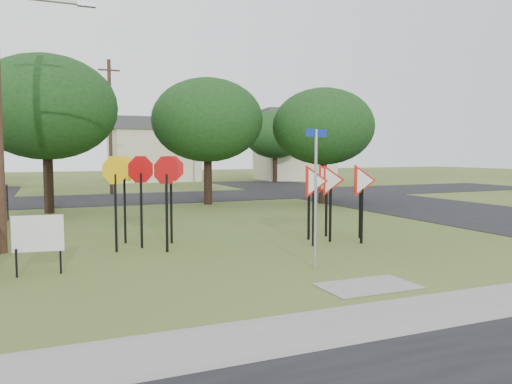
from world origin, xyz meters
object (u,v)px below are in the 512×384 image
at_px(stop_sign_cluster, 143,180).
at_px(info_board, 38,235).
at_px(yield_sign_cluster, 334,184).
at_px(street_name_sign, 316,190).

distance_m(stop_sign_cluster, info_board, 4.03).
bearing_deg(yield_sign_cluster, stop_sign_cluster, 166.57).
bearing_deg(street_name_sign, info_board, 163.46).
relative_size(stop_sign_cluster, yield_sign_cluster, 0.86).
bearing_deg(yield_sign_cluster, info_board, -171.57).
xyz_separation_m(street_name_sign, stop_sign_cluster, (-3.28, 4.46, 0.10)).
bearing_deg(stop_sign_cluster, info_board, -137.27).
xyz_separation_m(street_name_sign, yield_sign_cluster, (2.43, 3.09, -0.07)).
bearing_deg(stop_sign_cluster, street_name_sign, -53.61).
bearing_deg(info_board, yield_sign_cluster, 8.43).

